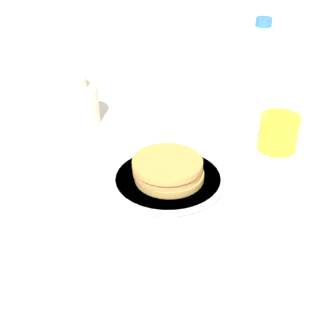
% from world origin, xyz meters
% --- Properties ---
extents(ground_plane, '(4.00, 4.00, 0.00)m').
position_xyz_m(ground_plane, '(0.00, 0.00, 0.00)').
color(ground_plane, silver).
extents(plate, '(0.22, 0.22, 0.01)m').
position_xyz_m(plate, '(0.01, 0.02, 0.01)').
color(plate, silver).
rests_on(plate, ground_plane).
extents(pancake_stack, '(0.14, 0.14, 0.04)m').
position_xyz_m(pancake_stack, '(0.02, 0.02, 0.03)').
color(pancake_stack, tan).
rests_on(pancake_stack, plate).
extents(juice_glass, '(0.08, 0.08, 0.08)m').
position_xyz_m(juice_glass, '(0.07, 0.28, 0.04)').
color(juice_glass, yellow).
rests_on(juice_glass, ground_plane).
extents(cream_jug, '(0.10, 0.10, 0.12)m').
position_xyz_m(cream_jug, '(-0.31, 0.02, 0.05)').
color(cream_jug, beige).
rests_on(cream_jug, ground_plane).
extents(water_bottle_near, '(0.07, 0.07, 0.23)m').
position_xyz_m(water_bottle_near, '(-0.07, 0.37, 0.11)').
color(water_bottle_near, white).
rests_on(water_bottle_near, ground_plane).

